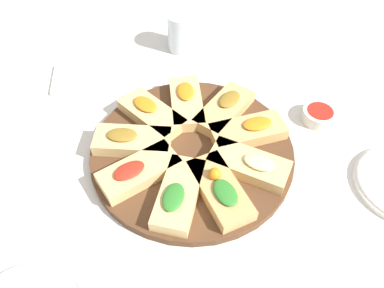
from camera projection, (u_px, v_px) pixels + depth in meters
name	position (u px, v px, depth m)	size (l,w,h in m)	color
ground_plane	(192.00, 154.00, 0.78)	(3.00, 3.00, 0.00)	silver
serving_board	(192.00, 151.00, 0.77)	(0.42, 0.42, 0.02)	#51331E
focaccia_slice_0	(132.00, 141.00, 0.76)	(0.16, 0.09, 0.04)	#DBB775
focaccia_slice_1	(139.00, 171.00, 0.71)	(0.16, 0.16, 0.04)	#DBB775
focaccia_slice_2	(176.00, 194.00, 0.68)	(0.07, 0.16, 0.04)	#DBB775
focaccia_slice_3	(220.00, 189.00, 0.68)	(0.14, 0.16, 0.04)	tan
focaccia_slice_4	(249.00, 164.00, 0.72)	(0.17, 0.10, 0.04)	#DBB775
focaccia_slice_5	(248.00, 131.00, 0.78)	(0.17, 0.13, 0.04)	tan
focaccia_slice_6	(225.00, 109.00, 0.82)	(0.12, 0.17, 0.04)	tan
focaccia_slice_7	(186.00, 102.00, 0.83)	(0.11, 0.17, 0.04)	#DBB775
focaccia_slice_8	(151.00, 114.00, 0.81)	(0.17, 0.14, 0.04)	#DBB775
water_glass	(182.00, 32.00, 0.98)	(0.07, 0.07, 0.10)	silver
napkin_stack	(79.00, 78.00, 0.93)	(0.13, 0.11, 0.01)	white
dipping_bowl	(319.00, 115.00, 0.83)	(0.07, 0.07, 0.03)	silver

